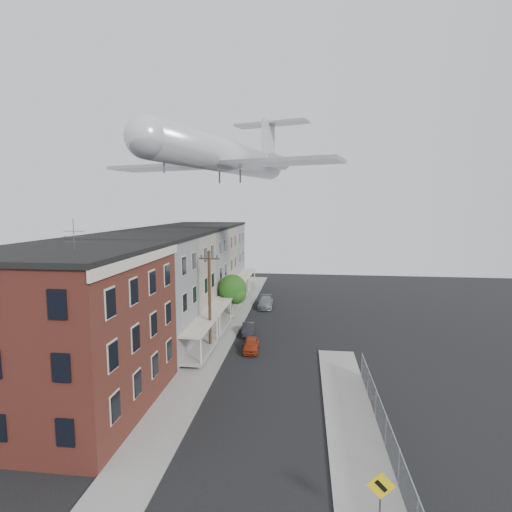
{
  "coord_description": "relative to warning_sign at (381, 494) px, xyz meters",
  "views": [
    {
      "loc": [
        2.56,
        -15.47,
        12.8
      ],
      "look_at": [
        -0.26,
        7.74,
        9.89
      ],
      "focal_mm": 28.0,
      "sensor_mm": 36.0,
      "label": 1
    }
  ],
  "objects": [
    {
      "name": "ground",
      "position": [
        -5.6,
        1.03,
        -1.88
      ],
      "size": [
        120.0,
        120.0,
        0.0
      ],
      "primitive_type": "plane",
      "color": "black",
      "rests_on": "ground"
    },
    {
      "name": "sidewalk_left",
      "position": [
        -11.1,
        25.03,
        -1.82
      ],
      "size": [
        3.0,
        62.0,
        0.12
      ],
      "primitive_type": "cube",
      "color": "gray",
      "rests_on": "ground"
    },
    {
      "name": "sidewalk_right",
      "position": [
        -0.1,
        7.03,
        -1.82
      ],
      "size": [
        3.0,
        26.0,
        0.12
      ],
      "primitive_type": "cube",
      "color": "gray",
      "rests_on": "ground"
    },
    {
      "name": "curb_left",
      "position": [
        -9.65,
        25.03,
        -1.81
      ],
      "size": [
        0.15,
        62.0,
        0.14
      ],
      "primitive_type": "cube",
      "color": "gray",
      "rests_on": "ground"
    },
    {
      "name": "curb_right",
      "position": [
        -1.55,
        7.03,
        -1.81
      ],
      "size": [
        0.15,
        26.0,
        0.14
      ],
      "primitive_type": "cube",
      "color": "gray",
      "rests_on": "ground"
    },
    {
      "name": "corner_building",
      "position": [
        -17.6,
        8.03,
        3.28
      ],
      "size": [
        10.31,
        12.3,
        12.15
      ],
      "color": "#391312",
      "rests_on": "ground"
    },
    {
      "name": "row_house_a",
      "position": [
        -17.56,
        17.53,
        3.25
      ],
      "size": [
        11.98,
        7.0,
        10.3
      ],
      "color": "slate",
      "rests_on": "ground"
    },
    {
      "name": "row_house_b",
      "position": [
        -17.56,
        24.53,
        3.25
      ],
      "size": [
        11.98,
        7.0,
        10.3
      ],
      "color": "#6F6658",
      "rests_on": "ground"
    },
    {
      "name": "row_house_c",
      "position": [
        -17.56,
        31.53,
        3.25
      ],
      "size": [
        11.98,
        7.0,
        10.3
      ],
      "color": "slate",
      "rests_on": "ground"
    },
    {
      "name": "row_house_d",
      "position": [
        -17.56,
        38.53,
        3.25
      ],
      "size": [
        11.98,
        7.0,
        10.3
      ],
      "color": "#6F6658",
      "rests_on": "ground"
    },
    {
      "name": "row_house_e",
      "position": [
        -17.56,
        45.53,
        3.25
      ],
      "size": [
        11.98,
        7.0,
        10.3
      ],
      "color": "slate",
      "rests_on": "ground"
    },
    {
      "name": "chainlink_fence",
      "position": [
        1.4,
        6.03,
        -0.89
      ],
      "size": [
        0.06,
        18.06,
        1.9
      ],
      "color": "gray",
      "rests_on": "ground"
    },
    {
      "name": "warning_sign",
      "position": [
        0.0,
        0.0,
        0.0
      ],
      "size": [
        1.1,
        0.11,
        2.8
      ],
      "color": "#515156",
      "rests_on": "ground"
    },
    {
      "name": "utility_pole",
      "position": [
        -11.2,
        19.03,
        2.79
      ],
      "size": [
        1.8,
        0.26,
        9.0
      ],
      "color": "black",
      "rests_on": "ground"
    },
    {
      "name": "street_tree",
      "position": [
        -10.87,
        28.95,
        1.57
      ],
      "size": [
        3.22,
        3.2,
        5.2
      ],
      "color": "black",
      "rests_on": "ground"
    },
    {
      "name": "car_near",
      "position": [
        -7.61,
        19.46,
        -1.31
      ],
      "size": [
        1.64,
        3.49,
        1.15
      ],
      "primitive_type": "imported",
      "rotation": [
        0.0,
        0.0,
        0.08
      ],
      "color": "#992D13",
      "rests_on": "ground"
    },
    {
      "name": "car_mid",
      "position": [
        -8.49,
        23.96,
        -1.32
      ],
      "size": [
        1.55,
        3.5,
        1.12
      ],
      "primitive_type": "imported",
      "rotation": [
        0.0,
        0.0,
        0.11
      ],
      "color": "black",
      "rests_on": "ground"
    },
    {
      "name": "car_far",
      "position": [
        -7.83,
        35.04,
        -1.23
      ],
      "size": [
        2.0,
        4.54,
        1.3
      ],
      "primitive_type": "imported",
      "rotation": [
        0.0,
        0.0,
        0.04
      ],
      "color": "slate",
      "rests_on": "ground"
    },
    {
      "name": "airplane",
      "position": [
        -11.01,
        27.08,
        16.04
      ],
      "size": [
        24.69,
        28.25,
        8.17
      ],
      "color": "silver",
      "rests_on": "ground"
    }
  ]
}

